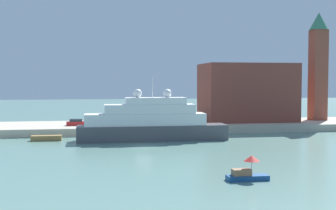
% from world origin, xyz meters
% --- Properties ---
extents(ground, '(400.00, 400.00, 0.00)m').
position_xyz_m(ground, '(0.00, 0.00, 0.00)').
color(ground, slate).
extents(quay_dock, '(110.00, 18.25, 1.57)m').
position_xyz_m(quay_dock, '(0.00, 25.12, 0.78)').
color(quay_dock, '#B7AD99').
rests_on(quay_dock, ground).
extents(large_yacht, '(27.41, 4.94, 11.55)m').
position_xyz_m(large_yacht, '(2.11, 8.25, 3.21)').
color(large_yacht, '#4C4C51').
rests_on(large_yacht, ground).
extents(small_motorboat, '(4.61, 1.74, 2.72)m').
position_xyz_m(small_motorboat, '(8.46, -26.08, 0.96)').
color(small_motorboat, navy).
rests_on(small_motorboat, ground).
extents(work_barge, '(5.44, 1.69, 0.96)m').
position_xyz_m(work_barge, '(-16.69, 11.02, 0.48)').
color(work_barge, olive).
rests_on(work_barge, ground).
extents(harbor_building, '(20.88, 13.65, 13.39)m').
position_xyz_m(harbor_building, '(27.47, 27.79, 8.26)').
color(harbor_building, brown).
rests_on(harbor_building, quay_dock).
extents(bell_tower, '(4.48, 4.48, 25.68)m').
position_xyz_m(bell_tower, '(44.95, 26.91, 15.49)').
color(bell_tower, brown).
rests_on(bell_tower, quay_dock).
extents(parked_car, '(4.31, 1.79, 1.36)m').
position_xyz_m(parked_car, '(-11.69, 22.73, 2.15)').
color(parked_car, '#B21E1E').
rests_on(parked_car, quay_dock).
extents(person_figure, '(0.36, 0.36, 1.74)m').
position_xyz_m(person_figure, '(-6.07, 21.28, 2.38)').
color(person_figure, maroon).
rests_on(person_figure, quay_dock).
extents(mooring_bollard, '(0.55, 0.55, 0.68)m').
position_xyz_m(mooring_bollard, '(6.11, 17.52, 1.91)').
color(mooring_bollard, black).
rests_on(mooring_bollard, quay_dock).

